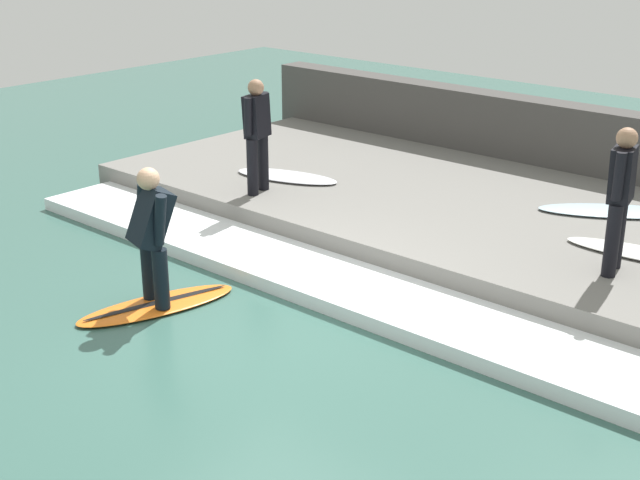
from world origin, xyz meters
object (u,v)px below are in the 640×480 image
at_px(surfboard_riding, 157,305).
at_px(surfer_waiting_near, 257,130).
at_px(surfboard_waiting_near, 287,176).
at_px(surfboard_spare, 613,211).
at_px(surfer_waiting_far, 620,193).
at_px(surfer_riding, 152,230).

bearing_deg(surfboard_riding, surfer_waiting_near, 24.29).
xyz_separation_m(surfboard_waiting_near, surfboard_spare, (1.65, -4.28, 0.00)).
distance_m(surfer_waiting_near, surfboard_waiting_near, 1.15).
relative_size(surfboard_waiting_near, surfer_waiting_far, 1.06).
height_order(surfer_waiting_far, surfboard_spare, surfer_waiting_far).
relative_size(surfboard_riding, surfer_riding, 1.25).
height_order(surfer_waiting_near, surfboard_spare, surfer_waiting_near).
relative_size(surfboard_riding, surfboard_waiting_near, 1.12).
bearing_deg(surfer_waiting_far, surfer_riding, 132.71).
relative_size(surfboard_riding, surfer_waiting_far, 1.19).
height_order(surfboard_waiting_near, surfer_waiting_far, surfer_waiting_far).
bearing_deg(surfboard_spare, surfboard_waiting_near, 111.10).
height_order(surfer_waiting_near, surfer_waiting_far, surfer_waiting_far).
relative_size(surfer_waiting_near, surfboard_spare, 0.83).
height_order(surfer_riding, surfer_waiting_near, surfer_waiting_near).
distance_m(surfer_waiting_near, surfer_waiting_far, 4.97).
height_order(surfer_riding, surfer_waiting_far, surfer_waiting_far).
xyz_separation_m(surfer_riding, surfer_waiting_far, (3.37, -3.65, 0.38)).
distance_m(surfer_riding, surfer_waiting_far, 4.98).
bearing_deg(surfboard_spare, surfer_riding, 151.84).
xyz_separation_m(surfer_waiting_near, surfboard_spare, (2.40, -4.11, -0.86)).
bearing_deg(surfer_waiting_near, surfer_waiting_far, -84.19).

